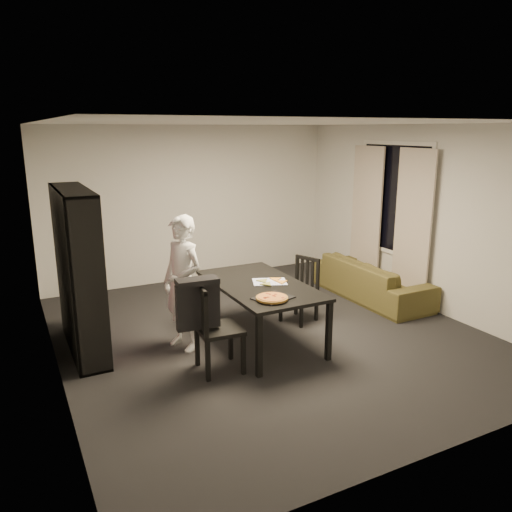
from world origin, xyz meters
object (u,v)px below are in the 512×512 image
chair_left (211,322)px  person (183,283)px  dining_table (260,289)px  pepperoni_pizza (272,298)px  sofa (372,280)px  baking_tray (273,298)px  chair_right (303,285)px  bookshelf (79,272)px

chair_left → person: (-0.05, 0.72, 0.24)m
dining_table → person: 0.93m
chair_left → person: bearing=8.3°
chair_left → pepperoni_pizza: (0.68, -0.10, 0.20)m
sofa → baking_tray: bearing=116.2°
pepperoni_pizza → sofa: 2.75m
person → pepperoni_pizza: 1.10m
person → sofa: 3.21m
chair_left → chair_right: chair_left is taller
dining_table → chair_right: 0.93m
dining_table → pepperoni_pizza: (-0.16, -0.59, 0.09)m
chair_right → sofa: 1.46m
person → sofa: size_ratio=0.79×
bookshelf → baking_tray: bookshelf is taller
dining_table → pepperoni_pizza: pepperoni_pizza is taller
dining_table → chair_left: bearing=-149.7°
dining_table → chair_right: size_ratio=2.03×
bookshelf → baking_tray: size_ratio=4.75×
pepperoni_pizza → chair_right: bearing=43.6°
dining_table → baking_tray: 0.56m
bookshelf → chair_left: 1.70m
chair_right → bookshelf: bearing=-119.1°
bookshelf → sofa: (4.22, -0.10, -0.66)m
bookshelf → chair_right: bearing=-7.5°
chair_left → bookshelf: bearing=46.9°
pepperoni_pizza → bookshelf: bearing=143.8°
bookshelf → pepperoni_pizza: size_ratio=5.43×
chair_left → sofa: (3.10, 1.12, -0.26)m
baking_tray → dining_table: bearing=77.7°
baking_tray → pepperoni_pizza: 0.06m
bookshelf → chair_right: (2.80, -0.37, -0.46)m
baking_tray → sofa: baking_tray is taller
person → pepperoni_pizza: (0.73, -0.82, -0.04)m
bookshelf → chair_left: bookshelf is taller
dining_table → baking_tray: bearing=-102.3°
sofa → bookshelf: bearing=88.6°
chair_right → pepperoni_pizza: 1.40m
person → pepperoni_pizza: person is taller
chair_left → chair_right: (1.68, 0.85, -0.07)m
person → chair_right: bearing=72.2°
person → pepperoni_pizza: bearing=19.5°
chair_left → chair_right: size_ratio=1.13×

